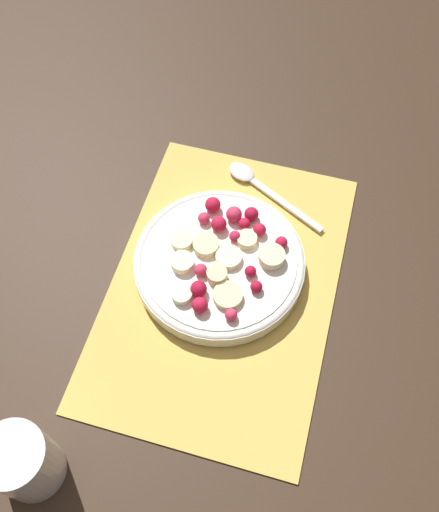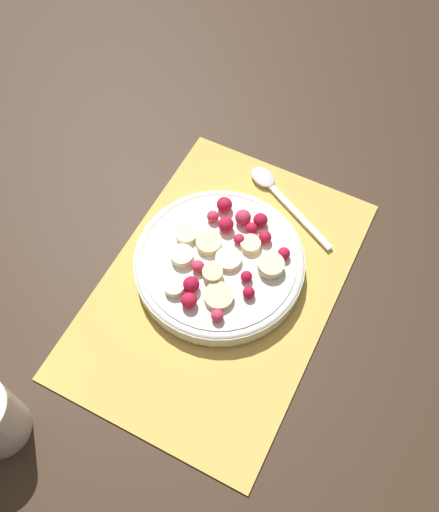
# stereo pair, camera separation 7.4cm
# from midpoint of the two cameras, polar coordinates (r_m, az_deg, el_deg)

# --- Properties ---
(ground_plane) EXTENTS (3.00, 3.00, 0.00)m
(ground_plane) POSITION_cam_midpoint_polar(r_m,az_deg,el_deg) (0.76, 2.81, -3.33)
(ground_plane) COLOR #382619
(placemat) EXTENTS (0.44, 0.29, 0.01)m
(placemat) POSITION_cam_midpoint_polar(r_m,az_deg,el_deg) (0.76, 2.82, -3.22)
(placemat) COLOR #E0B251
(placemat) RESTS_ON ground_plane
(fruit_bowl) EXTENTS (0.23, 0.23, 0.05)m
(fruit_bowl) POSITION_cam_midpoint_polar(r_m,az_deg,el_deg) (0.76, 2.84, -0.85)
(fruit_bowl) COLOR silver
(fruit_bowl) RESTS_ON placemat
(spoon) EXTENTS (0.10, 0.16, 0.01)m
(spoon) POSITION_cam_midpoint_polar(r_m,az_deg,el_deg) (0.85, 8.04, 6.42)
(spoon) COLOR silver
(spoon) RESTS_ON placemat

